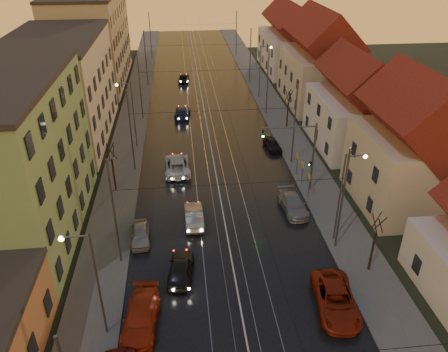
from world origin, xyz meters
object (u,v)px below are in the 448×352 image
object	(u,v)px
parked_right_0	(336,300)
driving_car_1	(194,216)
driving_car_2	(177,165)
parked_right_1	(293,204)
street_lamp_2	(130,108)
driving_car_0	(181,268)
parked_left_2	(141,317)
driving_car_3	(182,112)
parked_right_2	(272,144)
driving_car_4	(184,78)
parked_left_3	(140,234)
traffic_light_mast	(304,149)
street_lamp_0	(91,276)
street_lamp_3	(262,67)
street_lamp_1	(345,189)

from	to	relation	value
parked_right_0	driving_car_1	bearing A→B (deg)	135.57
driving_car_2	parked_right_1	bearing A→B (deg)	138.99
street_lamp_2	driving_car_0	bearing A→B (deg)	-77.52
parked_left_2	driving_car_3	bearing A→B (deg)	90.40
driving_car_0	driving_car_1	xyz separation A→B (m)	(1.29, 6.79, -0.01)
driving_car_0	parked_right_1	world-z (taller)	driving_car_0
parked_left_2	parked_right_2	distance (m)	28.80
driving_car_3	parked_right_1	distance (m)	26.39
driving_car_4	parked_right_2	xyz separation A→B (m)	(9.75, -27.86, -0.09)
street_lamp_2	parked_left_3	bearing A→B (deg)	-84.25
parked_right_0	parked_right_1	world-z (taller)	parked_right_0
driving_car_1	parked_right_1	size ratio (longest dim) A/B	0.92
driving_car_2	parked_right_2	xyz separation A→B (m)	(11.23, 4.36, -0.16)
driving_car_0	parked_left_2	world-z (taller)	parked_left_2
parked_right_1	parked_right_0	bearing A→B (deg)	-93.94
driving_car_2	parked_right_1	xyz separation A→B (m)	(10.50, -8.69, -0.09)
street_lamp_2	traffic_light_mast	bearing A→B (deg)	-35.07
driving_car_1	driving_car_0	bearing A→B (deg)	78.26
street_lamp_0	street_lamp_3	xyz separation A→B (m)	(18.21, 44.00, 0.00)
driving_car_2	parked_left_2	xyz separation A→B (m)	(-2.59, -20.92, -0.04)
street_lamp_2	parked_left_2	world-z (taller)	street_lamp_2
driving_car_4	parked_left_2	distance (m)	53.29
driving_car_4	parked_right_1	bearing A→B (deg)	108.61
street_lamp_1	parked_right_2	size ratio (longest dim) A/B	2.17
street_lamp_2	parked_right_2	size ratio (longest dim) A/B	2.17
street_lamp_1	driving_car_0	size ratio (longest dim) A/B	1.84
traffic_light_mast	driving_car_0	world-z (taller)	traffic_light_mast
driving_car_0	parked_left_3	world-z (taller)	driving_car_0
street_lamp_2	driving_car_2	distance (m)	9.29
driving_car_0	parked_right_0	world-z (taller)	parked_right_0
driving_car_2	driving_car_3	size ratio (longest dim) A/B	1.17
street_lamp_2	parked_right_2	world-z (taller)	street_lamp_2
parked_right_1	street_lamp_0	bearing A→B (deg)	-144.48
street_lamp_2	parked_right_1	xyz separation A→B (m)	(15.56, -15.32, -4.19)
traffic_light_mast	driving_car_0	bearing A→B (deg)	-137.13
street_lamp_2	driving_car_2	bearing A→B (deg)	-52.62
driving_car_1	street_lamp_3	bearing A→B (deg)	-111.08
traffic_light_mast	parked_right_2	bearing A→B (deg)	94.76
street_lamp_1	driving_car_4	distance (m)	47.25
parked_left_2	parked_left_3	xyz separation A→B (m)	(-0.62, 9.11, -0.10)
driving_car_4	driving_car_0	bearing A→B (deg)	94.51
street_lamp_1	parked_right_1	xyz separation A→B (m)	(-2.65, 4.68, -4.19)
driving_car_4	parked_left_3	distance (m)	44.27
parked_right_2	parked_left_2	bearing A→B (deg)	-125.60
street_lamp_0	parked_right_0	distance (m)	16.04
parked_left_3	parked_right_0	distance (m)	16.34
parked_right_0	driving_car_4	bearing A→B (deg)	105.82
driving_car_0	driving_car_1	distance (m)	6.92
parked_left_2	parked_right_0	world-z (taller)	parked_right_0
parked_left_2	street_lamp_3	bearing A→B (deg)	75.92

